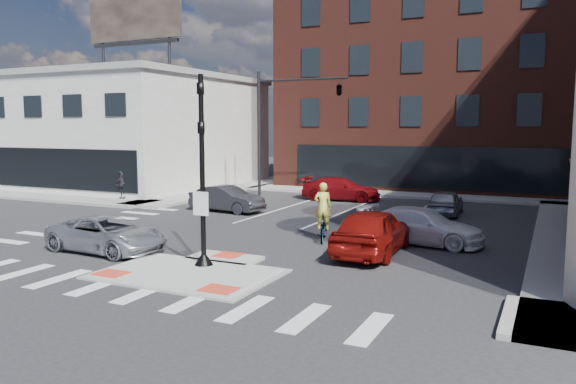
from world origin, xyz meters
The scene contains 20 objects.
ground centered at (0.00, 0.00, 0.00)m, with size 120.00×120.00×0.00m, color #28282B.
refuge_island centered at (0.00, -0.26, 0.05)m, with size 5.40×4.65×0.13m.
sidewalk_nw centered at (-16.76, 15.29, 0.08)m, with size 23.50×20.50×0.15m.
sidewalk_e centered at (10.80, 10.00, 0.07)m, with size 3.00×24.00×0.15m, color gray.
sidewalk_n centered at (3.00, 22.00, 0.07)m, with size 26.00×3.00×0.15m, color gray.
building_nw centered at (-21.98, 19.98, 4.23)m, with size 20.40×16.40×14.40m.
building_n centered at (3.00, 31.99, 7.80)m, with size 24.40×18.40×15.50m.
building_far_left centered at (-4.00, 52.00, 5.00)m, with size 10.00×12.00×10.00m, color slate.
building_far_right centered at (9.00, 54.00, 6.00)m, with size 12.00×12.00×12.00m, color brown.
signal_pole centered at (0.00, 0.40, 2.36)m, with size 0.60×0.60×5.98m.
mast_arm_signal centered at (-3.47, 18.00, 6.21)m, with size 6.10×2.24×8.00m.
silver_suv centered at (-4.50, 0.91, 0.64)m, with size 2.12×4.60×1.28m, color #AFB0B7.
red_sedan centered at (4.25, 4.65, 0.83)m, with size 1.97×4.89×1.67m, color maroon.
white_pickup centered at (5.42, 7.19, 0.69)m, with size 1.93×4.76×1.38m, color white.
bg_car_dark centered at (-5.68, 11.00, 0.68)m, with size 1.45×4.16×1.37m, color #2B2A2F.
bg_car_silver centered at (5.00, 14.85, 0.66)m, with size 1.55×3.85×1.31m, color #A0A2A7.
bg_car_red centered at (-1.82, 18.00, 0.70)m, with size 1.96×4.82×1.40m, color maroon.
cyclist centered at (1.81, 6.04, 0.78)m, with size 1.21×1.98×2.33m.
pedestrian_a centered at (-13.75, 12.00, 1.00)m, with size 0.83×0.65×1.70m, color black.
pedestrian_b centered at (-13.69, 12.00, 0.96)m, with size 0.95×0.39×1.61m, color #302B35.
Camera 1 is at (9.94, -14.22, 4.49)m, focal length 35.00 mm.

